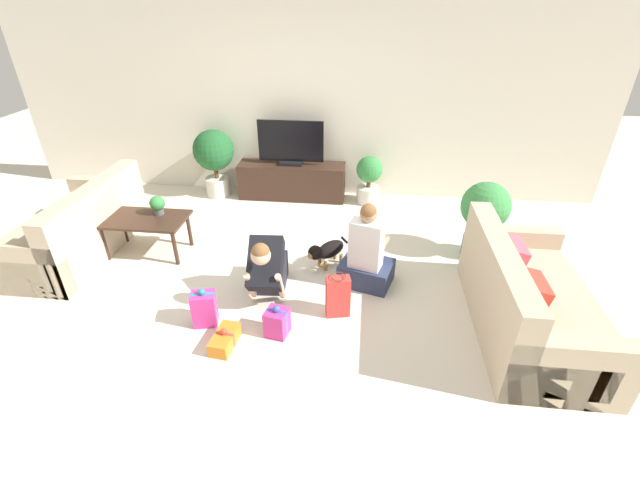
{
  "coord_description": "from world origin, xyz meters",
  "views": [
    {
      "loc": [
        0.89,
        -3.43,
        2.68
      ],
      "look_at": [
        0.47,
        0.36,
        0.45
      ],
      "focal_mm": 24.0,
      "sensor_mm": 36.0,
      "label": 1
    }
  ],
  "objects_px": {
    "sofa_left": "(76,230)",
    "tv_console": "(292,181)",
    "sofa_right": "(526,302)",
    "tv": "(291,145)",
    "potted_plant_corner_right": "(484,213)",
    "person_kneeling": "(268,267)",
    "coffee_table": "(145,222)",
    "potted_plant_back_right": "(369,178)",
    "gift_box_b": "(204,308)",
    "gift_bag_a": "(338,296)",
    "tabletop_plant": "(157,204)",
    "gift_box_c": "(277,322)",
    "potted_plant_back_left": "(214,156)",
    "gift_box_a": "(225,339)",
    "dog": "(327,251)",
    "person_sitting": "(367,257)"
  },
  "relations": [
    {
      "from": "dog",
      "to": "sofa_left",
      "type": "bearing_deg",
      "value": -136.92
    },
    {
      "from": "tv_console",
      "to": "gift_box_b",
      "type": "distance_m",
      "value": 2.89
    },
    {
      "from": "tv",
      "to": "potted_plant_back_left",
      "type": "xyz_separation_m",
      "value": [
        -1.12,
        -0.05,
        -0.18
      ]
    },
    {
      "from": "dog",
      "to": "tabletop_plant",
      "type": "height_order",
      "value": "tabletop_plant"
    },
    {
      "from": "person_sitting",
      "to": "gift_box_c",
      "type": "height_order",
      "value": "person_sitting"
    },
    {
      "from": "tv_console",
      "to": "gift_bag_a",
      "type": "distance_m",
      "value": 2.75
    },
    {
      "from": "potted_plant_back_right",
      "to": "gift_box_a",
      "type": "xyz_separation_m",
      "value": [
        -1.19,
        -3.08,
        -0.31
      ]
    },
    {
      "from": "tv_console",
      "to": "gift_box_c",
      "type": "distance_m",
      "value": 2.96
    },
    {
      "from": "potted_plant_corner_right",
      "to": "person_kneeling",
      "type": "height_order",
      "value": "potted_plant_corner_right"
    },
    {
      "from": "sofa_left",
      "to": "tv_console",
      "type": "bearing_deg",
      "value": 129.19
    },
    {
      "from": "gift_box_b",
      "to": "gift_box_c",
      "type": "distance_m",
      "value": 0.69
    },
    {
      "from": "tv_console",
      "to": "tv",
      "type": "distance_m",
      "value": 0.54
    },
    {
      "from": "coffee_table",
      "to": "gift_box_a",
      "type": "relative_size",
      "value": 2.62
    },
    {
      "from": "tv_console",
      "to": "dog",
      "type": "distance_m",
      "value": 1.93
    },
    {
      "from": "sofa_left",
      "to": "gift_box_b",
      "type": "relative_size",
      "value": 4.61
    },
    {
      "from": "tabletop_plant",
      "to": "tv",
      "type": "bearing_deg",
      "value": 51.91
    },
    {
      "from": "person_kneeling",
      "to": "gift_box_b",
      "type": "bearing_deg",
      "value": -139.14
    },
    {
      "from": "dog",
      "to": "person_sitting",
      "type": "bearing_deg",
      "value": 10.97
    },
    {
      "from": "potted_plant_back_left",
      "to": "gift_box_b",
      "type": "relative_size",
      "value": 2.55
    },
    {
      "from": "person_sitting",
      "to": "sofa_right",
      "type": "bearing_deg",
      "value": 176.15
    },
    {
      "from": "dog",
      "to": "gift_box_c",
      "type": "relative_size",
      "value": 1.43
    },
    {
      "from": "coffee_table",
      "to": "potted_plant_back_right",
      "type": "bearing_deg",
      "value": 33.71
    },
    {
      "from": "tv_console",
      "to": "gift_box_c",
      "type": "xyz_separation_m",
      "value": [
        0.36,
        -2.93,
        -0.13
      ]
    },
    {
      "from": "coffee_table",
      "to": "gift_box_c",
      "type": "bearing_deg",
      "value": -34.35
    },
    {
      "from": "tv_console",
      "to": "coffee_table",
      "type": "bearing_deg",
      "value": -128.98
    },
    {
      "from": "person_kneeling",
      "to": "tv",
      "type": "bearing_deg",
      "value": 90.39
    },
    {
      "from": "gift_box_c",
      "to": "sofa_left",
      "type": "bearing_deg",
      "value": 156.39
    },
    {
      "from": "potted_plant_corner_right",
      "to": "tv",
      "type": "bearing_deg",
      "value": 150.32
    },
    {
      "from": "person_kneeling",
      "to": "tabletop_plant",
      "type": "distance_m",
      "value": 1.64
    },
    {
      "from": "sofa_right",
      "to": "tv",
      "type": "xyz_separation_m",
      "value": [
        -2.54,
        2.61,
        0.5
      ]
    },
    {
      "from": "person_sitting",
      "to": "gift_bag_a",
      "type": "xyz_separation_m",
      "value": [
        -0.25,
        -0.53,
        -0.12
      ]
    },
    {
      "from": "tv_console",
      "to": "tabletop_plant",
      "type": "relative_size",
      "value": 6.91
    },
    {
      "from": "sofa_left",
      "to": "person_kneeling",
      "type": "height_order",
      "value": "sofa_left"
    },
    {
      "from": "potted_plant_corner_right",
      "to": "gift_bag_a",
      "type": "xyz_separation_m",
      "value": [
        -1.53,
        -1.24,
        -0.34
      ]
    },
    {
      "from": "person_kneeling",
      "to": "person_sitting",
      "type": "relative_size",
      "value": 0.86
    },
    {
      "from": "tv",
      "to": "person_sitting",
      "type": "bearing_deg",
      "value": -61.57
    },
    {
      "from": "coffee_table",
      "to": "potted_plant_back_left",
      "type": "xyz_separation_m",
      "value": [
        0.28,
        1.68,
        0.22
      ]
    },
    {
      "from": "coffee_table",
      "to": "potted_plant_corner_right",
      "type": "bearing_deg",
      "value": 5.48
    },
    {
      "from": "potted_plant_back_right",
      "to": "tabletop_plant",
      "type": "distance_m",
      "value": 2.86
    },
    {
      "from": "gift_box_a",
      "to": "gift_box_c",
      "type": "bearing_deg",
      "value": 24.94
    },
    {
      "from": "potted_plant_back_right",
      "to": "potted_plant_corner_right",
      "type": "height_order",
      "value": "potted_plant_corner_right"
    },
    {
      "from": "tv_console",
      "to": "potted_plant_back_left",
      "type": "xyz_separation_m",
      "value": [
        -1.12,
        -0.05,
        0.36
      ]
    },
    {
      "from": "dog",
      "to": "tabletop_plant",
      "type": "xyz_separation_m",
      "value": [
        -1.96,
        0.19,
        0.37
      ]
    },
    {
      "from": "sofa_left",
      "to": "person_sitting",
      "type": "height_order",
      "value": "person_sitting"
    },
    {
      "from": "potted_plant_back_left",
      "to": "person_kneeling",
      "type": "bearing_deg",
      "value": -61.11
    },
    {
      "from": "sofa_right",
      "to": "potted_plant_back_left",
      "type": "xyz_separation_m",
      "value": [
        -3.66,
        2.56,
        0.32
      ]
    },
    {
      "from": "tv",
      "to": "person_sitting",
      "type": "height_order",
      "value": "tv"
    },
    {
      "from": "sofa_left",
      "to": "tv_console",
      "type": "relative_size",
      "value": 1.16
    },
    {
      "from": "tv_console",
      "to": "gift_bag_a",
      "type": "height_order",
      "value": "tv_console"
    },
    {
      "from": "sofa_left",
      "to": "tv_console",
      "type": "height_order",
      "value": "sofa_left"
    }
  ]
}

